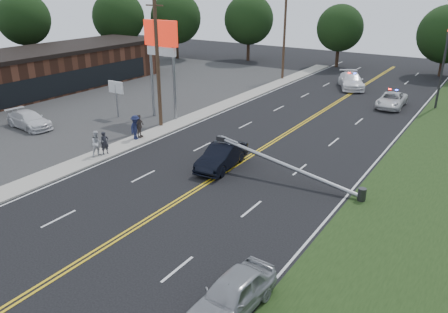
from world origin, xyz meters
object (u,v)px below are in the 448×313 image
Objects in this scene: parked_car at (29,120)px; bystander_b at (97,143)px; waiting_sedan at (232,294)px; bystander_c at (136,127)px; crashed_sedan at (222,156)px; bystander_d at (139,126)px; small_sign at (116,90)px; pylon_sign at (161,46)px; traffic_signal at (444,62)px; utility_pole_far at (284,35)px; emergency_b at (351,81)px; emergency_a at (392,100)px; utility_pole_mid at (158,63)px; bystander_a at (105,143)px; fallen_streetlight at (294,169)px.

bystander_b is at bearing -93.41° from parked_car.
bystander_c is at bearing 147.18° from waiting_sedan.
crashed_sedan is 8.11m from bystander_d.
small_sign is at bearing -26.80° from parked_car.
traffic_signal is at bearing 40.39° from pylon_sign.
pylon_sign is at bearing -93.72° from utility_pole_far.
emergency_b is at bearing -1.68° from utility_pole_far.
waiting_sedan is 0.89× the size of parked_car.
waiting_sedan reaches higher than emergency_a.
parked_car is at bearing -144.94° from utility_pole_mid.
bystander_a is at bearing -130.37° from emergency_b.
traffic_signal is at bearing -50.05° from bystander_c.
utility_pole_mid is 6.53× the size of bystander_a.
fallen_streetlight is at bearing -62.76° from utility_pole_far.
bystander_b is 4.23m from bystander_d.
fallen_streetlight reaches higher than parked_car.
crashed_sedan is at bearing -104.17° from bystander_d.
bystander_a is at bearing 0.79° from bystander_b.
utility_pole_far reaches higher than pylon_sign.
parked_car is at bearing -137.21° from emergency_a.
small_sign is 9.12m from bystander_a.
waiting_sedan is 16.81m from bystander_b.
emergency_b is 26.04m from bystander_d.
emergency_b is at bearing 3.64° from bystander_a.
utility_pole_far reaches higher than bystander_c.
utility_pole_mid is 2.49× the size of waiting_sedan.
utility_pole_far is (4.80, 22.00, 2.75)m from small_sign.
waiting_sedan is at bearing -76.42° from fallen_streetlight.
bystander_b is at bearing -123.19° from traffic_signal.
utility_pole_far is 6.53× the size of bystander_a.
bystander_c is (9.20, 2.40, 0.36)m from parked_car.
emergency_b is (8.36, -0.25, -4.27)m from utility_pole_far.
crashed_sedan is (-4.73, -0.31, -0.18)m from fallen_streetlight.
utility_pole_far is 15.80m from emergency_a.
bystander_d is at bearing 146.27° from waiting_sedan.
parked_car is 32.43m from emergency_b.
fallen_streetlight is 1.98× the size of emergency_a.
pylon_sign reaches higher than crashed_sedan.
utility_pole_mid reaches higher than bystander_c.
utility_pole_mid is (-17.50, -18.00, 0.88)m from traffic_signal.
bystander_b is (-0.13, -0.50, 0.09)m from bystander_a.
bystander_c is 1.05× the size of bystander_d.
bystander_c is (0.71, -25.56, -4.07)m from utility_pole_far.
bystander_a is at bearing -90.31° from parked_car.
parked_car is at bearing -147.35° from emergency_b.
pylon_sign is at bearing 123.02° from utility_pole_mid.
traffic_signal reaches higher than emergency_a.
bystander_a reaches higher than emergency_b.
pylon_sign is 1.99× the size of waiting_sedan.
emergency_a is (22.46, 22.08, -0.00)m from parked_car.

